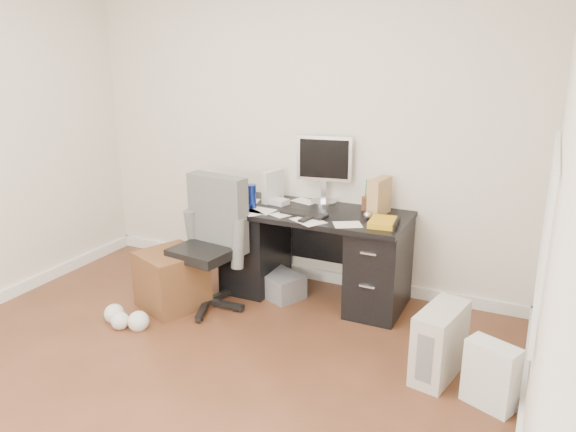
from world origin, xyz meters
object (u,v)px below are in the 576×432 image
object	(u,v)px
lcd_monitor	(324,169)
keyboard	(304,214)
wicker_basket	(172,279)
desk	(315,252)
office_chair	(205,245)
pc_tower	(440,342)

from	to	relation	value
lcd_monitor	keyboard	distance (m)	0.48
keyboard	wicker_basket	distance (m)	1.19
wicker_basket	desk	bearing A→B (deg)	33.70
keyboard	office_chair	world-z (taller)	office_chair
keyboard	wicker_basket	world-z (taller)	keyboard
lcd_monitor	pc_tower	size ratio (longest dim) A/B	1.25
office_chair	pc_tower	bearing A→B (deg)	1.45
office_chair	lcd_monitor	bearing A→B (deg)	56.45
lcd_monitor	wicker_basket	world-z (taller)	lcd_monitor
desk	office_chair	distance (m)	0.90
keyboard	pc_tower	world-z (taller)	keyboard
wicker_basket	office_chair	bearing A→B (deg)	25.67
keyboard	lcd_monitor	bearing A→B (deg)	95.69
office_chair	wicker_basket	bearing A→B (deg)	-146.03
desk	office_chair	world-z (taller)	office_chair
wicker_basket	pc_tower	bearing A→B (deg)	-2.83
lcd_monitor	wicker_basket	size ratio (longest dim) A/B	1.27
lcd_monitor	office_chair	world-z (taller)	lcd_monitor
desk	pc_tower	xyz separation A→B (m)	(1.17, -0.75, -0.17)
lcd_monitor	pc_tower	distance (m)	1.76
lcd_monitor	keyboard	world-z (taller)	lcd_monitor
desk	wicker_basket	distance (m)	1.18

